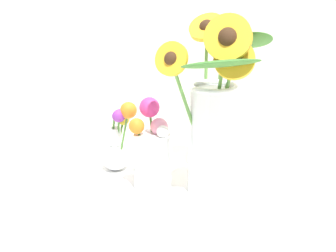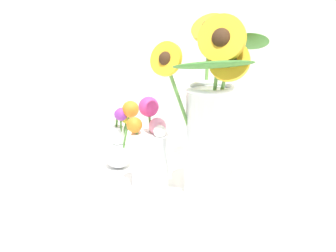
{
  "view_description": "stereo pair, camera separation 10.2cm",
  "coord_description": "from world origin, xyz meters",
  "px_view_note": "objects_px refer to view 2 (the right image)",
  "views": [
    {
      "loc": [
        0.35,
        -0.83,
        0.47
      ],
      "look_at": [
        -0.03,
        0.06,
        0.15
      ],
      "focal_mm": 50.0,
      "sensor_mm": 36.0,
      "label": 1
    },
    {
      "loc": [
        0.44,
        -0.79,
        0.47
      ],
      "look_at": [
        -0.03,
        0.06,
        0.15
      ],
      "focal_mm": 50.0,
      "sensor_mm": 36.0,
      "label": 2
    }
  ],
  "objects_px": {
    "vase_bulb_right": "(120,136)",
    "serving_tray": "(168,182)",
    "mason_jar_sunflowers": "(211,117)",
    "vase_small_center": "(149,153)"
  },
  "relations": [
    {
      "from": "vase_small_center",
      "to": "vase_bulb_right",
      "type": "distance_m",
      "value": 0.12
    },
    {
      "from": "vase_bulb_right",
      "to": "serving_tray",
      "type": "bearing_deg",
      "value": 2.5
    },
    {
      "from": "vase_small_center",
      "to": "vase_bulb_right",
      "type": "relative_size",
      "value": 1.15
    },
    {
      "from": "mason_jar_sunflowers",
      "to": "vase_small_center",
      "type": "relative_size",
      "value": 1.97
    },
    {
      "from": "serving_tray",
      "to": "vase_small_center",
      "type": "bearing_deg",
      "value": -101.77
    },
    {
      "from": "vase_bulb_right",
      "to": "mason_jar_sunflowers",
      "type": "bearing_deg",
      "value": -4.91
    },
    {
      "from": "mason_jar_sunflowers",
      "to": "vase_small_center",
      "type": "height_order",
      "value": "mason_jar_sunflowers"
    },
    {
      "from": "mason_jar_sunflowers",
      "to": "vase_small_center",
      "type": "distance_m",
      "value": 0.16
    },
    {
      "from": "vase_bulb_right",
      "to": "vase_small_center",
      "type": "bearing_deg",
      "value": -25.55
    },
    {
      "from": "mason_jar_sunflowers",
      "to": "vase_bulb_right",
      "type": "height_order",
      "value": "mason_jar_sunflowers"
    }
  ]
}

